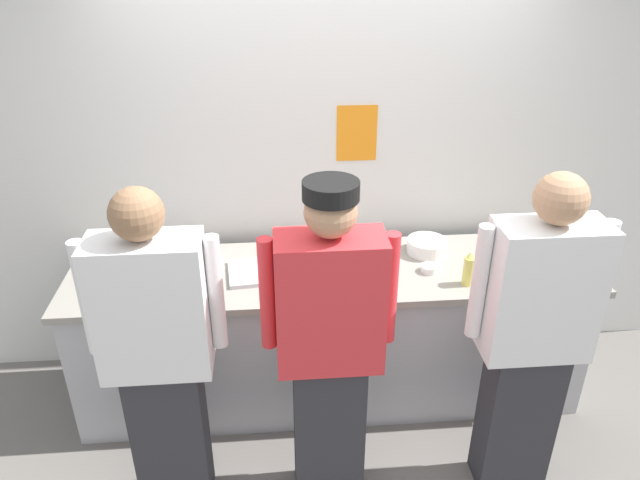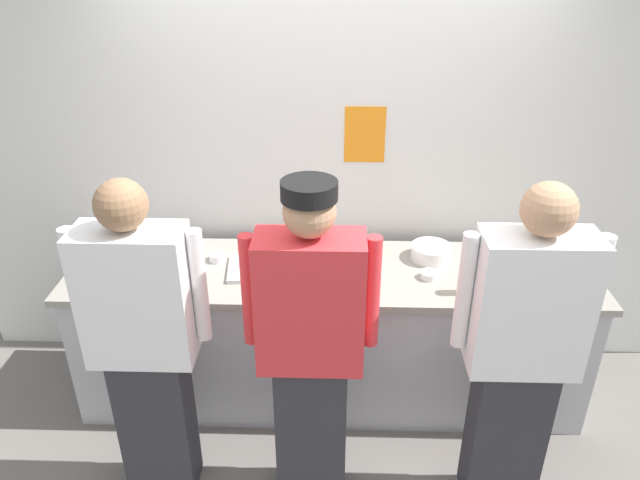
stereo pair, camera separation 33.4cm
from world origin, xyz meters
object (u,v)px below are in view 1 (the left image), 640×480
(plate_stack_rear, at_px, (344,265))
(ramekin_yellow_sauce, at_px, (215,263))
(ramekin_orange_sauce, at_px, (561,271))
(squeeze_bottle_primary, at_px, (469,269))
(ramekin_red_sauce, at_px, (96,290))
(mixing_bowl_steel, at_px, (168,262))
(ramekin_green_sauce, at_px, (429,268))
(sheet_tray, at_px, (274,270))
(chef_far_right, at_px, (533,336))
(plate_stack_front, at_px, (427,246))
(squeeze_bottle_secondary, at_px, (507,268))
(chef_center, at_px, (329,343))
(chef_near_left, at_px, (159,353))
(chefs_knife, at_px, (503,265))

(plate_stack_rear, height_order, ramekin_yellow_sauce, plate_stack_rear)
(plate_stack_rear, bearing_deg, ramekin_orange_sauce, -6.52)
(squeeze_bottle_primary, height_order, ramekin_red_sauce, squeeze_bottle_primary)
(mixing_bowl_steel, bearing_deg, ramekin_orange_sauce, -5.92)
(ramekin_red_sauce, relative_size, ramekin_green_sauce, 1.08)
(sheet_tray, relative_size, squeeze_bottle_primary, 2.56)
(sheet_tray, height_order, ramekin_green_sauce, ramekin_green_sauce)
(chef_far_right, bearing_deg, sheet_tray, 148.29)
(plate_stack_front, bearing_deg, ramekin_orange_sauce, -24.91)
(chef_far_right, height_order, sheet_tray, chef_far_right)
(mixing_bowl_steel, bearing_deg, squeeze_bottle_secondary, -8.51)
(ramekin_yellow_sauce, bearing_deg, ramekin_green_sauce, -7.52)
(chef_center, xyz_separation_m, sheet_tray, (-0.24, 0.72, -0.02))
(plate_stack_front, bearing_deg, chef_center, -127.39)
(sheet_tray, bearing_deg, ramekin_orange_sauce, -5.85)
(ramekin_orange_sauce, distance_m, ramekin_green_sauce, 0.73)
(plate_stack_rear, bearing_deg, squeeze_bottle_primary, -16.35)
(chef_near_left, relative_size, plate_stack_front, 7.31)
(chef_center, relative_size, plate_stack_front, 7.33)
(squeeze_bottle_primary, height_order, ramekin_orange_sauce, squeeze_bottle_primary)
(ramekin_green_sauce, bearing_deg, chef_far_right, -64.13)
(ramekin_orange_sauce, relative_size, chefs_knife, 0.31)
(plate_stack_front, distance_m, chefs_knife, 0.45)
(plate_stack_front, xyz_separation_m, mixing_bowl_steel, (-1.50, -0.09, 0.02))
(chef_center, bearing_deg, chef_near_left, 179.17)
(squeeze_bottle_secondary, height_order, ramekin_yellow_sauce, squeeze_bottle_secondary)
(ramekin_green_sauce, bearing_deg, ramekin_red_sauce, -177.42)
(ramekin_orange_sauce, bearing_deg, sheet_tray, 174.15)
(plate_stack_front, bearing_deg, ramekin_yellow_sauce, -177.01)
(sheet_tray, distance_m, ramekin_yellow_sauce, 0.35)
(chef_center, relative_size, chef_far_right, 0.99)
(sheet_tray, relative_size, squeeze_bottle_secondary, 2.81)
(squeeze_bottle_secondary, bearing_deg, squeeze_bottle_primary, -178.83)
(chefs_knife, bearing_deg, ramekin_yellow_sauce, 175.62)
(squeeze_bottle_primary, distance_m, ramekin_orange_sauce, 0.56)
(chef_near_left, height_order, ramekin_green_sauce, chef_near_left)
(chefs_knife, bearing_deg, chef_near_left, -160.04)
(plate_stack_rear, bearing_deg, chef_near_left, -143.57)
(chef_far_right, xyz_separation_m, plate_stack_rear, (-0.81, 0.71, 0.01))
(ramekin_red_sauce, relative_size, ramekin_yellow_sauce, 1.11)
(chef_far_right, distance_m, ramekin_green_sauce, 0.74)
(mixing_bowl_steel, bearing_deg, ramekin_yellow_sauce, 5.99)
(plate_stack_rear, height_order, squeeze_bottle_secondary, squeeze_bottle_secondary)
(ramekin_yellow_sauce, distance_m, ramekin_green_sauce, 1.22)
(chef_near_left, bearing_deg, plate_stack_front, 30.88)
(chef_center, height_order, squeeze_bottle_secondary, chef_center)
(ramekin_orange_sauce, bearing_deg, chef_center, -157.74)
(mixing_bowl_steel, relative_size, ramekin_orange_sauce, 3.90)
(chef_far_right, bearing_deg, ramekin_green_sauce, 115.87)
(ramekin_green_sauce, bearing_deg, squeeze_bottle_secondary, -20.51)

